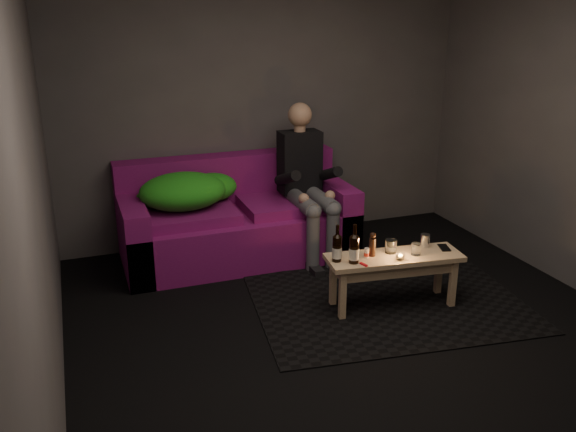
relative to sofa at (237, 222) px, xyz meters
name	(u,v)px	position (x,y,z in m)	size (l,w,h in m)	color
floor	(367,341)	(0.43, -1.82, -0.33)	(4.50, 4.50, 0.00)	black
room	(346,96)	(0.43, -1.35, 1.32)	(4.50, 4.50, 4.50)	silver
rug	(388,302)	(0.85, -1.36, -0.32)	(2.08, 1.52, 0.01)	black
sofa	(237,222)	(0.00, 0.00, 0.00)	(2.09, 0.94, 0.90)	#7C1067
green_blanket	(187,191)	(-0.44, -0.01, 0.35)	(0.92, 0.63, 0.31)	#2A981B
person	(306,179)	(0.62, -0.17, 0.40)	(0.38, 0.87, 1.39)	black
coffee_table	(394,264)	(0.85, -1.41, 0.03)	(1.07, 0.46, 0.43)	tan
beer_bottle_a	(337,248)	(0.40, -1.36, 0.21)	(0.07, 0.07, 0.28)	black
beer_bottle_b	(354,249)	(0.50, -1.43, 0.21)	(0.08, 0.08, 0.30)	black
salt_shaker	(367,253)	(0.63, -1.37, 0.14)	(0.04, 0.04, 0.08)	silver
pepper_mill	(372,247)	(0.69, -1.36, 0.17)	(0.05, 0.05, 0.14)	black
tumbler_back	(391,246)	(0.85, -1.35, 0.15)	(0.09, 0.09, 0.10)	white
tealight	(400,257)	(0.85, -1.49, 0.12)	(0.06, 0.06, 0.04)	white
tumbler_front	(416,249)	(1.01, -1.45, 0.15)	(0.07, 0.07, 0.09)	white
steel_cup	(425,241)	(1.16, -1.33, 0.15)	(0.07, 0.07, 0.10)	silver
smartphone	(444,248)	(1.29, -1.41, 0.11)	(0.07, 0.14, 0.01)	black
red_lighter	(364,264)	(0.55, -1.49, 0.11)	(0.02, 0.07, 0.01)	red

